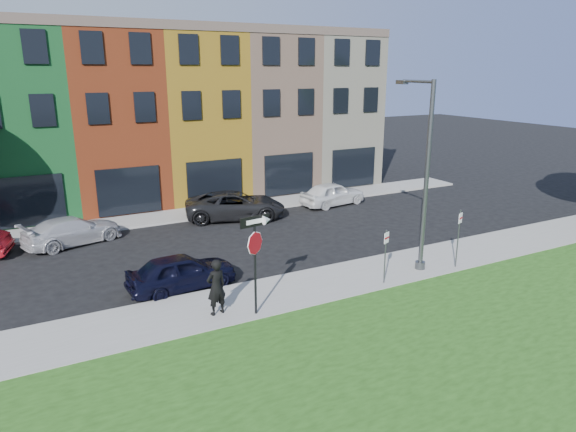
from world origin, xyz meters
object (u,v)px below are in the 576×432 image
sedan_near (182,272)px  man (216,287)px  stop_sign (255,246)px  street_lamp (423,177)px

sedan_near → man: bearing=-177.0°
man → stop_sign: bearing=140.6°
stop_sign → street_lamp: bearing=-2.1°
street_lamp → sedan_near: bearing=170.7°
stop_sign → man: 1.94m
man → sedan_near: 2.83m
sedan_near → street_lamp: street_lamp is taller
stop_sign → man: bearing=144.9°
stop_sign → street_lamp: size_ratio=0.45×
sedan_near → street_lamp: 10.00m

